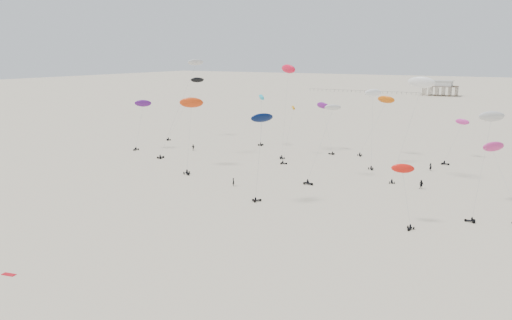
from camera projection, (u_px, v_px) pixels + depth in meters
The scene contains 25 objects.
ground_plane at pixel (398, 125), 192.90m from camera, with size 900.00×900.00×0.00m, color beige.
pavilion_main at pixel (440, 89), 324.52m from camera, with size 21.00×13.00×9.80m.
pier_fence at pixel (362, 92), 350.25m from camera, with size 80.20×0.20×1.50m.
rig_0 at pixel (373, 105), 122.90m from camera, with size 6.18×11.84×19.20m.
rig_1 at pixel (261, 109), 148.60m from camera, with size 3.94×4.53×15.33m.
rig_2 at pixel (487, 138), 80.87m from camera, with size 4.42×5.86×18.18m.
rig_3 at pixel (404, 182), 80.16m from camera, with size 5.02×5.51×9.77m.
rig_4 at pixel (142, 111), 143.48m from camera, with size 5.15×7.55×14.24m.
rig_5 at pixel (261, 132), 91.09m from camera, with size 4.19×4.77×16.77m.
rig_6 at pixel (383, 106), 134.75m from camera, with size 8.21×9.60×16.67m.
rig_7 at pixel (457, 133), 129.55m from camera, with size 4.89×14.98×15.02m.
rig_8 at pixel (288, 77), 138.53m from camera, with size 8.87×16.38×25.68m.
rig_9 at pixel (191, 92), 164.12m from camera, with size 5.34×16.91×22.01m.
rig_10 at pixel (498, 161), 89.79m from camera, with size 9.12×16.89×17.19m.
rig_11 at pixel (323, 138), 108.40m from camera, with size 4.06×13.20×17.63m.
rig_13 at pixel (324, 113), 141.23m from camera, with size 9.01×8.96×14.61m.
rig_14 at pixel (191, 113), 120.14m from camera, with size 9.72×12.88×17.91m.
rig_15 at pixel (419, 90), 107.97m from camera, with size 7.05×11.51×22.92m.
rig_16 at pixel (186, 87), 133.42m from camera, with size 6.64×14.81×26.57m.
rig_18 at pixel (289, 129), 130.92m from camera, with size 6.14×15.84×18.25m.
spectator_0 at pixel (233, 186), 104.14m from camera, with size 0.73×0.50×2.01m, color black.
spectator_1 at pixel (421, 189), 101.80m from camera, with size 1.08×0.63×2.21m, color black.
spectator_2 at pixel (193, 150), 142.25m from camera, with size 1.22×0.66×2.07m, color black.
spectator_3 at pixel (430, 171), 117.57m from camera, with size 0.80×0.55×2.19m, color black.
grounded_kite_b at pixel (9, 275), 62.42m from camera, with size 1.80×0.70×0.07m, color red.
Camera 1 is at (46.22, 6.20, 27.17)m, focal length 35.00 mm.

